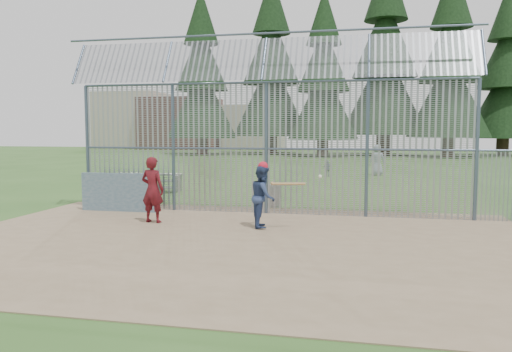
% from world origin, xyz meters
% --- Properties ---
extents(ground, '(120.00, 120.00, 0.00)m').
position_xyz_m(ground, '(0.00, 0.00, 0.00)').
color(ground, '#2D511E').
rests_on(ground, ground).
extents(dirt_infield, '(14.00, 10.00, 0.02)m').
position_xyz_m(dirt_infield, '(0.00, -0.50, 0.01)').
color(dirt_infield, '#756047').
rests_on(dirt_infield, ground).
extents(dugout_wall, '(2.50, 0.12, 1.20)m').
position_xyz_m(dugout_wall, '(-4.60, 2.90, 0.62)').
color(dugout_wall, '#38566B').
rests_on(dugout_wall, dirt_infield).
extents(batter, '(0.75, 0.89, 1.62)m').
position_xyz_m(batter, '(0.34, 1.28, 0.83)').
color(batter, navy).
rests_on(batter, dirt_infield).
extents(onlooker, '(0.71, 0.52, 1.82)m').
position_xyz_m(onlooker, '(-2.77, 1.33, 0.93)').
color(onlooker, maroon).
rests_on(onlooker, dirt_infield).
extents(bg_kid_standing, '(0.94, 0.69, 1.76)m').
position_xyz_m(bg_kid_standing, '(3.73, 17.85, 0.88)').
color(bg_kid_standing, gray).
rests_on(bg_kid_standing, ground).
extents(bg_kid_seated, '(0.56, 0.27, 0.92)m').
position_xyz_m(bg_kid_seated, '(1.03, 16.27, 0.46)').
color(bg_kid_seated, slate).
rests_on(bg_kid_seated, ground).
extents(batting_gear, '(1.67, 0.40, 0.60)m').
position_xyz_m(batting_gear, '(0.51, 1.24, 1.53)').
color(batting_gear, red).
rests_on(batting_gear, ground).
extents(trash_can, '(0.56, 0.56, 0.82)m').
position_xyz_m(trash_can, '(0.00, 4.91, 0.38)').
color(trash_can, gray).
rests_on(trash_can, ground).
extents(bleacher, '(3.00, 0.95, 0.72)m').
position_xyz_m(bleacher, '(-6.05, 8.12, 0.41)').
color(bleacher, slate).
rests_on(bleacher, ground).
extents(backstop_fence, '(20.09, 0.81, 5.30)m').
position_xyz_m(backstop_fence, '(1.81, 3.43, 2.36)').
color(backstop_fence, '#47566B').
rests_on(backstop_fence, ground).
extents(conifer_row, '(38.48, 12.26, 20.20)m').
position_xyz_m(conifer_row, '(1.93, 41.51, 10.83)').
color(conifer_row, '#332319').
rests_on(conifer_row, ground).
extents(distant_buildings, '(26.50, 10.50, 8.00)m').
position_xyz_m(distant_buildings, '(-23.18, 56.49, 3.60)').
color(distant_buildings, brown).
rests_on(distant_buildings, ground).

